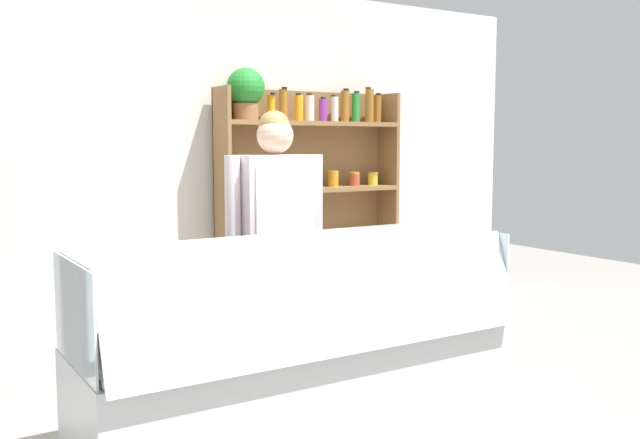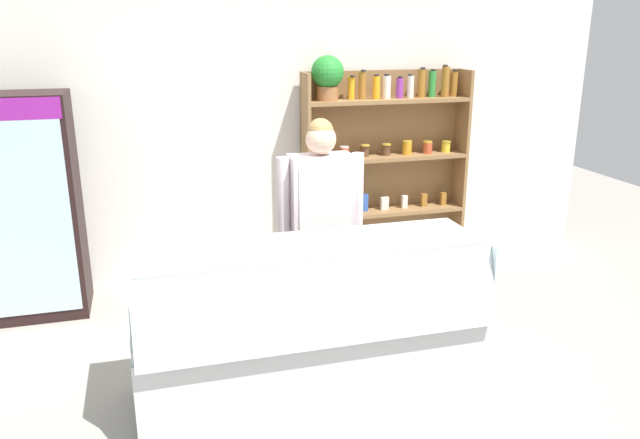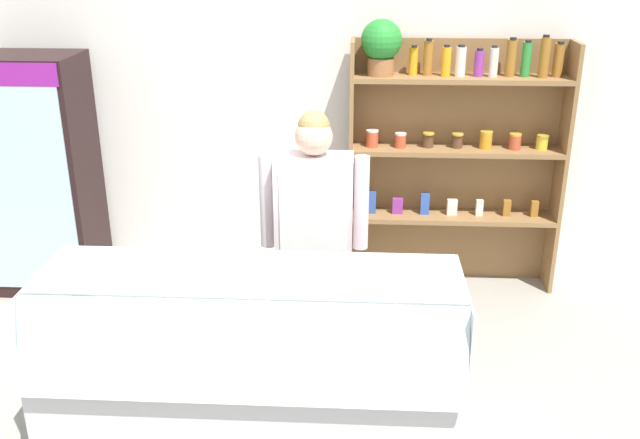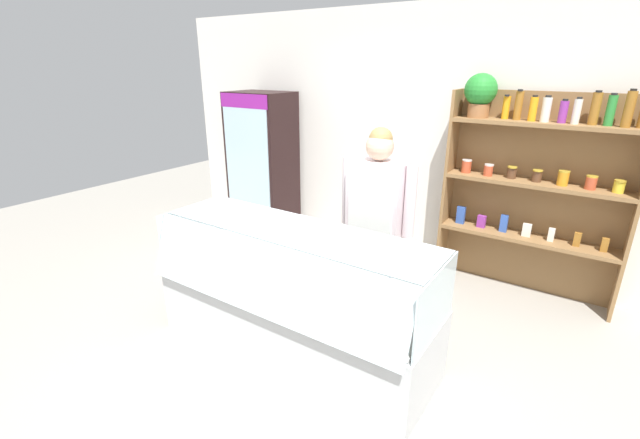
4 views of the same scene
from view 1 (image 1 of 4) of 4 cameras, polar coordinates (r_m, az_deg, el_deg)
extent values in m
plane|color=gray|center=(3.81, -0.10, -16.69)|extent=(12.00, 12.00, 0.00)
cube|color=white|center=(5.50, -12.37, 4.69)|extent=(6.80, 0.10, 2.70)
cube|color=olive|center=(5.91, -1.41, 1.01)|extent=(1.59, 0.02, 1.90)
cube|color=olive|center=(5.42, -7.76, 0.49)|extent=(0.03, 0.28, 1.90)
cube|color=olive|center=(6.23, 5.45, 1.25)|extent=(0.03, 0.28, 1.90)
cube|color=olive|center=(5.83, -0.70, -2.81)|extent=(1.53, 0.28, 0.04)
cube|color=olive|center=(5.77, -0.70, 2.40)|extent=(1.53, 0.28, 0.04)
cube|color=olive|center=(5.76, -0.71, 7.68)|extent=(1.53, 0.28, 0.04)
cylinder|color=#996038|center=(5.49, -5.94, 8.56)|extent=(0.19, 0.19, 0.13)
sphere|color=#25852D|center=(5.50, -5.96, 10.50)|extent=(0.29, 0.29, 0.29)
cylinder|color=orange|center=(5.62, -3.92, 8.90)|extent=(0.06, 0.06, 0.20)
cylinder|color=black|center=(5.60, -3.79, 10.01)|extent=(0.04, 0.04, 0.02)
cylinder|color=#9E6623|center=(5.66, -2.96, 9.13)|extent=(0.07, 0.07, 0.25)
cylinder|color=black|center=(5.65, -2.86, 10.46)|extent=(0.04, 0.04, 0.02)
cylinder|color=orange|center=(5.70, -1.70, 8.89)|extent=(0.07, 0.07, 0.20)
cylinder|color=black|center=(5.71, -1.74, 9.99)|extent=(0.04, 0.04, 0.02)
cylinder|color=silver|center=(5.75, -0.82, 8.88)|extent=(0.07, 0.07, 0.21)
cylinder|color=black|center=(5.77, -0.86, 9.97)|extent=(0.05, 0.05, 0.02)
cylinder|color=purple|center=(5.83, 0.24, 8.73)|extent=(0.07, 0.07, 0.18)
cylinder|color=black|center=(5.83, 0.26, 9.69)|extent=(0.04, 0.04, 0.02)
cylinder|color=silver|center=(5.87, 1.18, 8.81)|extent=(0.06, 0.06, 0.20)
cylinder|color=black|center=(5.89, 1.09, 9.86)|extent=(0.04, 0.04, 0.02)
cylinder|color=#9E6623|center=(5.97, 2.01, 9.03)|extent=(0.07, 0.07, 0.26)
cylinder|color=black|center=(5.96, 2.10, 10.35)|extent=(0.05, 0.05, 0.02)
cylinder|color=#2D8C38|center=(6.02, 2.87, 8.92)|extent=(0.07, 0.07, 0.24)
cylinder|color=black|center=(6.02, 2.96, 10.14)|extent=(0.04, 0.04, 0.02)
cylinder|color=#9E6623|center=(6.06, 3.98, 9.06)|extent=(0.07, 0.07, 0.28)
cylinder|color=black|center=(6.09, 3.88, 10.43)|extent=(0.05, 0.05, 0.02)
cylinder|color=#9E6623|center=(6.16, 4.59, 8.81)|extent=(0.07, 0.07, 0.23)
cylinder|color=black|center=(6.15, 4.69, 9.96)|extent=(0.05, 0.05, 0.02)
cylinder|color=#BF4C2D|center=(5.47, -6.30, 2.95)|extent=(0.09, 0.09, 0.12)
cylinder|color=silver|center=(5.47, -6.31, 3.62)|extent=(0.09, 0.09, 0.01)
cylinder|color=#BF4C2D|center=(5.56, -4.31, 2.92)|extent=(0.08, 0.08, 0.10)
cylinder|color=silver|center=(5.56, -4.36, 3.48)|extent=(0.08, 0.08, 0.01)
cylinder|color=brown|center=(5.68, -2.59, 3.03)|extent=(0.08, 0.08, 0.10)
cylinder|color=gold|center=(5.66, -2.52, 3.59)|extent=(0.08, 0.08, 0.01)
cylinder|color=brown|center=(5.78, -0.73, 3.08)|extent=(0.08, 0.08, 0.10)
cylinder|color=gold|center=(5.77, -0.67, 3.62)|extent=(0.08, 0.08, 0.01)
cylinder|color=orange|center=(5.88, 1.06, 3.23)|extent=(0.09, 0.09, 0.12)
cylinder|color=gold|center=(5.88, 1.06, 3.87)|extent=(0.09, 0.09, 0.01)
cylinder|color=#BF4C2D|center=(5.99, 2.79, 3.21)|extent=(0.09, 0.09, 0.10)
cylinder|color=gold|center=(6.00, 2.75, 3.77)|extent=(0.09, 0.09, 0.01)
cylinder|color=yellow|center=(6.12, 4.24, 3.22)|extent=(0.08, 0.08, 0.10)
cylinder|color=gold|center=(6.11, 4.29, 3.72)|extent=(0.09, 0.09, 0.01)
cube|color=#3356B2|center=(5.52, -6.22, -2.23)|extent=(0.08, 0.04, 0.18)
cube|color=purple|center=(5.62, -4.31, -2.35)|extent=(0.08, 0.04, 0.12)
cube|color=#3356B2|center=(5.71, -2.47, -1.96)|extent=(0.07, 0.04, 0.17)
cube|color=silver|center=(5.82, -0.70, -2.03)|extent=(0.08, 0.04, 0.12)
cube|color=silver|center=(5.93, 1.01, -1.88)|extent=(0.05, 0.04, 0.12)
cube|color=#9E6623|center=(6.05, 2.66, -1.72)|extent=(0.06, 0.04, 0.13)
cube|color=#9E6623|center=(6.17, 4.25, -1.59)|extent=(0.06, 0.04, 0.12)
cube|color=silver|center=(3.63, -1.55, -13.20)|extent=(2.17, 0.71, 0.55)
cube|color=white|center=(3.54, -1.56, -8.69)|extent=(2.11, 0.65, 0.03)
cube|color=silver|center=(3.22, 1.48, -6.46)|extent=(2.13, 0.16, 0.47)
cube|color=silver|center=(3.50, -2.00, -1.69)|extent=(2.13, 0.55, 0.01)
cube|color=silver|center=(3.10, -19.09, -7.27)|extent=(0.01, 0.67, 0.45)
cube|color=silver|center=(4.14, 11.41, -3.75)|extent=(0.01, 0.67, 0.45)
cube|color=tan|center=(3.27, -15.93, -9.51)|extent=(0.16, 0.14, 0.05)
cube|color=white|center=(3.08, -14.80, -10.44)|extent=(0.05, 0.03, 0.02)
cube|color=tan|center=(3.36, -11.07, -8.99)|extent=(0.17, 0.13, 0.04)
cube|color=white|center=(3.17, -9.66, -9.82)|extent=(0.05, 0.03, 0.02)
cube|color=tan|center=(3.47, -6.50, -8.36)|extent=(0.16, 0.10, 0.05)
cube|color=white|center=(3.29, -4.88, -9.17)|extent=(0.05, 0.03, 0.02)
cube|color=beige|center=(3.60, -2.26, -7.72)|extent=(0.16, 0.14, 0.06)
cube|color=white|center=(3.43, -0.46, -8.51)|extent=(0.05, 0.03, 0.02)
cube|color=beige|center=(3.75, 1.66, -7.17)|extent=(0.16, 0.14, 0.06)
cube|color=white|center=(3.58, 3.57, -7.87)|extent=(0.05, 0.03, 0.02)
cube|color=beige|center=(3.92, 5.25, -6.67)|extent=(0.16, 0.12, 0.05)
cube|color=white|center=(3.76, 7.23, -7.25)|extent=(0.05, 0.03, 0.02)
cube|color=tan|center=(4.10, 8.53, -6.13)|extent=(0.16, 0.12, 0.05)
cube|color=white|center=(3.95, 10.55, -6.65)|extent=(0.05, 0.03, 0.02)
cylinder|color=#C1706B|center=(3.08, -15.42, -9.62)|extent=(0.19, 0.14, 0.14)
cylinder|color=#C1706B|center=(3.14, -11.53, -9.20)|extent=(0.18, 0.16, 0.13)
cylinder|color=white|center=(3.75, 6.32, -5.99)|extent=(0.07, 0.07, 0.21)
cylinder|color=white|center=(3.81, 7.51, -5.80)|extent=(0.07, 0.07, 0.21)
cylinder|color=#383D51|center=(4.33, -4.71, -8.49)|extent=(0.13, 0.13, 0.77)
cylinder|color=#383D51|center=(4.42, -2.36, -8.16)|extent=(0.13, 0.13, 0.77)
cube|color=silver|center=(4.25, -3.58, 0.89)|extent=(0.46, 0.24, 0.64)
cube|color=white|center=(4.19, -2.73, -3.88)|extent=(0.39, 0.01, 1.19)
cylinder|color=silver|center=(4.12, -7.00, 1.13)|extent=(0.09, 0.09, 0.57)
cylinder|color=silver|center=(4.39, -0.38, 1.48)|extent=(0.09, 0.09, 0.57)
sphere|color=#D8AD8E|center=(4.23, -3.62, 6.72)|extent=(0.22, 0.22, 0.22)
sphere|color=#997A47|center=(4.24, -3.69, 7.46)|extent=(0.18, 0.18, 0.18)
camera|label=2|loc=(1.25, 93.57, 40.14)|focal=35.00mm
camera|label=3|loc=(2.55, 66.22, 28.95)|focal=40.00mm
camera|label=4|loc=(3.61, 47.01, 14.63)|focal=24.00mm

